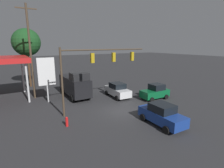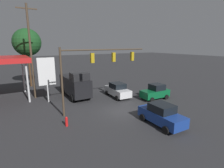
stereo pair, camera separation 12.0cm
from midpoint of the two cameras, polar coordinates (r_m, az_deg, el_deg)
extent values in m
plane|color=#2D2D30|center=(19.09, 3.33, -8.76)|extent=(200.00, 200.00, 0.00)
cylinder|color=#473828|center=(17.36, -15.83, 0.25)|extent=(0.20, 0.20, 6.77)
cylinder|color=#473828|center=(18.86, -1.63, 11.15)|extent=(9.84, 0.14, 0.14)
cube|color=#B79314|center=(18.14, -6.27, 8.42)|extent=(0.36, 0.28, 1.00)
sphere|color=#360505|center=(18.29, -6.54, 9.39)|extent=(0.22, 0.22, 0.22)
sphere|color=yellow|center=(18.31, -6.51, 8.45)|extent=(0.22, 0.22, 0.22)
sphere|color=black|center=(18.33, -6.49, 7.52)|extent=(0.22, 0.22, 0.22)
cube|color=#B79314|center=(19.35, 0.69, 8.77)|extent=(0.36, 0.28, 1.00)
sphere|color=#360505|center=(19.49, 0.40, 9.68)|extent=(0.22, 0.22, 0.22)
sphere|color=yellow|center=(19.51, 0.40, 8.80)|extent=(0.22, 0.22, 0.22)
sphere|color=black|center=(19.53, 0.40, 7.93)|extent=(0.22, 0.22, 0.22)
cube|color=#B79314|center=(20.81, 6.76, 8.97)|extent=(0.36, 0.28, 1.00)
sphere|color=#360505|center=(20.94, 6.47, 9.82)|extent=(0.22, 0.22, 0.22)
sphere|color=yellow|center=(20.96, 6.45, 9.01)|extent=(0.22, 0.22, 0.22)
sphere|color=black|center=(20.98, 6.43, 8.19)|extent=(0.22, 0.22, 0.22)
cylinder|color=#473828|center=(24.73, -24.81, 9.13)|extent=(0.26, 0.26, 11.84)
cube|color=#473828|center=(25.06, -26.03, 21.32)|extent=(2.40, 0.14, 0.14)
cylinder|color=silver|center=(29.10, -26.84, 2.38)|extent=(0.24, 0.24, 4.87)
cylinder|color=silver|center=(23.52, -25.67, 0.31)|extent=(0.24, 0.24, 4.87)
cylinder|color=silver|center=(22.62, -20.27, 1.14)|extent=(0.24, 0.24, 5.49)
cube|color=white|center=(22.44, -20.48, 3.86)|extent=(2.01, 0.24, 3.32)
cube|color=black|center=(22.57, -20.54, 3.90)|extent=(1.40, 0.04, 1.16)
cube|color=navy|center=(16.35, 16.01, -10.14)|extent=(1.91, 4.44, 0.90)
cube|color=black|center=(16.06, 16.19, -7.51)|extent=(1.70, 2.04, 0.70)
cylinder|color=black|center=(16.33, 21.89, -12.34)|extent=(0.24, 0.67, 0.66)
cylinder|color=black|center=(15.04, 17.37, -14.22)|extent=(0.24, 0.67, 0.66)
cylinder|color=black|center=(18.05, 14.73, -9.37)|extent=(0.24, 0.67, 0.66)
cylinder|color=black|center=(16.89, 10.17, -10.72)|extent=(0.24, 0.67, 0.66)
cube|color=black|center=(24.39, -11.96, -0.33)|extent=(2.39, 6.83, 2.20)
cube|color=black|center=(22.13, -10.40, 2.51)|extent=(2.14, 1.83, 0.90)
cylinder|color=black|center=(23.06, -7.31, -3.74)|extent=(0.23, 0.96, 0.96)
cylinder|color=black|center=(22.30, -12.86, -4.55)|extent=(0.23, 0.96, 0.96)
cylinder|color=black|center=(27.05, -11.01, -1.39)|extent=(0.23, 0.96, 0.96)
cylinder|color=black|center=(26.40, -15.80, -2.00)|extent=(0.23, 0.96, 0.96)
cube|color=silver|center=(23.76, 1.98, -2.39)|extent=(2.03, 4.49, 0.90)
cube|color=black|center=(23.56, 1.99, -0.52)|extent=(1.76, 2.09, 0.70)
cylinder|color=black|center=(23.19, 5.71, -3.99)|extent=(0.26, 0.67, 0.66)
cylinder|color=black|center=(22.25, 1.76, -4.66)|extent=(0.26, 0.67, 0.66)
cylinder|color=black|center=(25.51, 2.15, -2.37)|extent=(0.26, 0.67, 0.66)
cylinder|color=black|center=(24.67, -1.55, -2.89)|extent=(0.26, 0.67, 0.66)
cube|color=#0C592D|center=(23.55, 13.95, -2.96)|extent=(3.85, 1.82, 0.90)
cube|color=black|center=(23.55, 14.59, -0.91)|extent=(1.75, 1.62, 0.76)
cylinder|color=black|center=(22.26, 13.08, -5.05)|extent=(0.63, 0.24, 0.62)
cylinder|color=black|center=(23.51, 10.23, -3.96)|extent=(0.63, 0.24, 0.62)
cylinder|color=black|center=(23.94, 17.48, -4.05)|extent=(0.63, 0.24, 0.62)
cylinder|color=black|center=(25.10, 14.61, -3.09)|extent=(0.63, 0.24, 0.62)
cylinder|color=#4C331E|center=(32.39, -25.16, 4.31)|extent=(0.36, 0.36, 5.79)
sphere|color=#19471E|center=(32.12, -25.93, 12.15)|extent=(4.41, 4.41, 4.41)
cylinder|color=red|center=(16.12, -14.40, -12.05)|extent=(0.24, 0.24, 0.70)
sphere|color=red|center=(15.95, -14.48, -10.68)|extent=(0.22, 0.22, 0.22)
camera|label=1|loc=(0.06, -89.83, 0.04)|focal=28.00mm
camera|label=2|loc=(0.06, 90.17, -0.04)|focal=28.00mm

